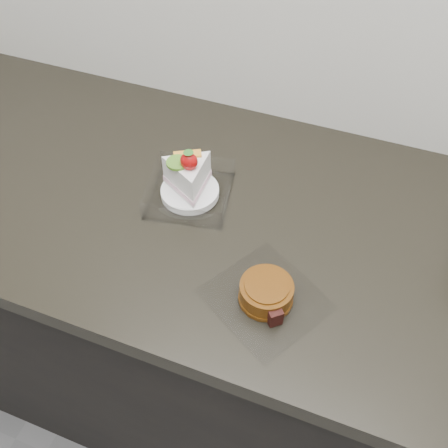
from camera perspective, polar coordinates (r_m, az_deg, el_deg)
name	(u,v)px	position (r m, az deg, el deg)	size (l,w,h in m)	color
counter	(266,341)	(1.30, 4.84, -13.14)	(2.04, 0.64, 0.90)	black
cake_tray	(189,184)	(0.95, -3.98, 4.55)	(0.18, 0.18, 0.12)	white
mooncake_wrap	(266,294)	(0.81, 4.86, -8.01)	(0.23, 0.23, 0.04)	white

